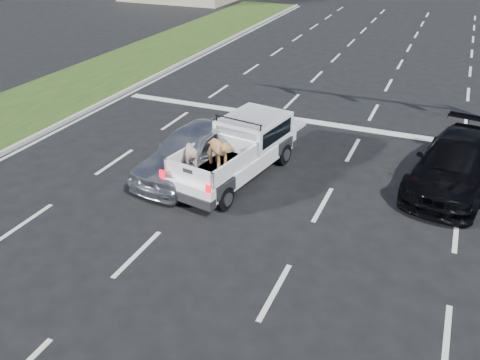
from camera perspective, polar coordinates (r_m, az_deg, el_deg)
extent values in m
plane|color=black|center=(11.79, -4.22, -10.22)|extent=(160.00, 160.00, 0.00)
cube|color=silver|center=(18.62, -10.34, 4.52)|extent=(0.12, 60.00, 0.01)
cube|color=silver|center=(17.07, -0.38, 2.76)|extent=(0.12, 60.00, 0.01)
cube|color=silver|center=(16.14, 11.10, 0.64)|extent=(0.12, 60.00, 0.01)
cube|color=silver|center=(15.94, 23.40, -1.67)|extent=(0.12, 60.00, 0.01)
cube|color=silver|center=(20.68, -18.70, 5.88)|extent=(0.15, 60.00, 0.01)
cube|color=silver|center=(20.05, 8.85, 6.38)|extent=(17.00, 0.45, 0.01)
cube|color=#243F13|center=(22.49, -23.99, 6.78)|extent=(5.00, 60.00, 0.10)
cube|color=#A49D96|center=(20.82, -19.25, 6.12)|extent=(0.15, 60.00, 0.14)
cylinder|color=black|center=(14.70, -6.98, -0.36)|extent=(0.37, 0.73, 0.69)
cylinder|color=black|center=(13.85, -1.86, -2.05)|extent=(0.37, 0.73, 0.69)
cylinder|color=black|center=(17.15, 0.13, 4.15)|extent=(0.37, 0.73, 0.69)
cylinder|color=black|center=(16.43, 4.81, 2.92)|extent=(0.37, 0.73, 0.69)
cube|color=white|center=(15.40, -0.67, 2.29)|extent=(2.52, 5.06, 0.47)
cube|color=white|center=(16.03, 1.57, 5.81)|extent=(2.01, 2.35, 0.79)
cube|color=black|center=(15.21, -0.47, 4.67)|extent=(1.40, 0.26, 0.57)
cylinder|color=black|center=(15.09, -0.22, 6.74)|extent=(1.63, 0.32, 0.05)
cube|color=black|center=(14.51, -3.01, 1.49)|extent=(1.99, 2.57, 0.05)
cube|color=white|center=(14.83, -5.48, 3.13)|extent=(0.46, 2.31, 0.47)
cube|color=white|center=(14.00, -0.44, 1.70)|extent=(0.46, 2.31, 0.47)
cube|color=white|center=(13.60, -5.78, 0.71)|extent=(1.62, 0.34, 0.47)
cube|color=red|center=(14.02, -8.73, 0.42)|extent=(0.15, 0.08, 0.37)
cube|color=red|center=(13.14, -3.58, -1.27)|extent=(0.15, 0.08, 0.37)
cube|color=black|center=(13.81, -5.98, -1.86)|extent=(1.77, 0.56, 0.27)
imported|color=silver|center=(15.60, -5.23, 3.27)|extent=(2.45, 4.82, 1.57)
imported|color=black|center=(16.10, 23.08, 1.66)|extent=(2.95, 5.40, 1.48)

